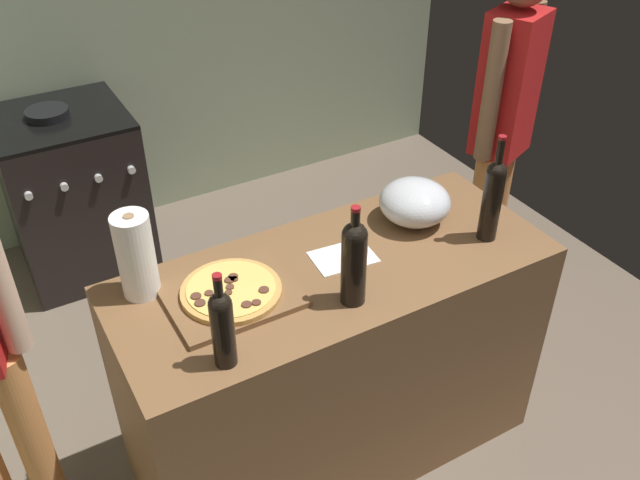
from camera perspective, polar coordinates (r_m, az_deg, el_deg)
ground_plane at (r=3.36m, az=-4.51°, el=-8.42°), size 3.88×3.40×0.02m
counter at (r=2.60m, az=1.11°, el=-10.19°), size 1.50×0.62×0.91m
cutting_board at (r=2.19m, az=-7.28°, el=-4.56°), size 0.40×0.32×0.02m
pizza at (r=2.17m, az=-7.33°, el=-4.15°), size 0.32×0.32×0.03m
mixing_bowl at (r=2.50m, az=7.81°, el=3.11°), size 0.26×0.26×0.16m
paper_towel_roll at (r=2.18m, az=-14.91°, el=-1.26°), size 0.12×0.12×0.29m
wine_bottle_clear at (r=2.42m, az=14.02°, el=3.48°), size 0.07×0.07×0.40m
wine_bottle_green at (r=2.07m, az=2.81°, el=-1.62°), size 0.08×0.08×0.34m
wine_bottle_amber at (r=1.90m, az=-8.04°, el=-6.99°), size 0.07×0.07×0.31m
recipe_sheet at (r=2.34m, az=1.93°, el=-1.40°), size 0.22×0.17×0.00m
stove at (r=3.80m, az=-19.54°, el=3.66°), size 0.63×0.64×0.91m
person_in_red at (r=3.19m, az=14.80°, el=9.41°), size 0.37×0.27×1.68m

